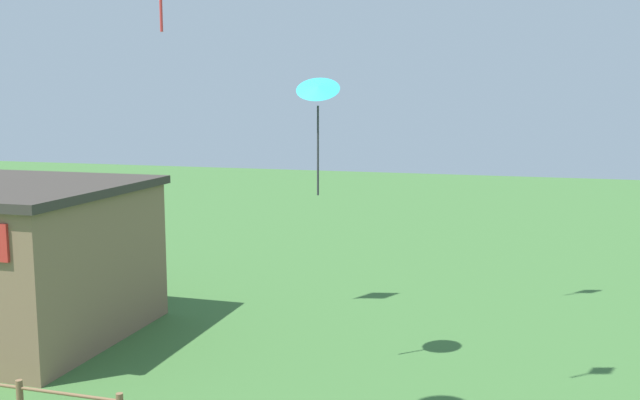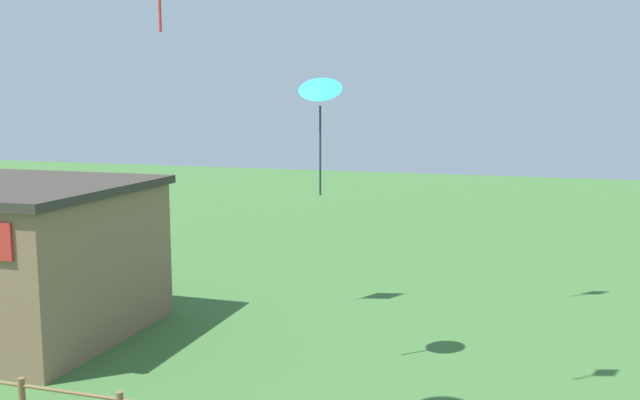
# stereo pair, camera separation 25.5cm
# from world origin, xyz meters

# --- Properties ---
(kite_cyan_delta) EXTENTS (1.19, 1.09, 2.90)m
(kite_cyan_delta) POSITION_xyz_m (-0.90, 12.86, 6.92)
(kite_cyan_delta) COLOR #2DB2C6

